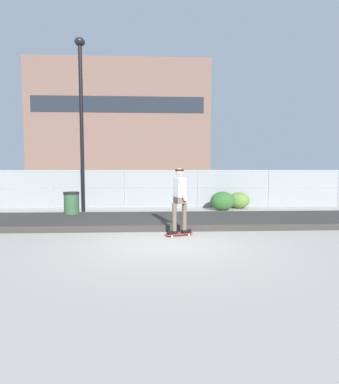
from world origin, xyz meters
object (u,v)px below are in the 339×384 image
object	(u,v)px
parked_car_mid	(152,187)
trash_bin	(72,205)
skateboard	(179,234)
shrub_left	(223,201)
parked_car_near	(62,187)
skater	(179,196)
shrub_center	(239,200)
street_lamp	(81,107)

from	to	relation	value
parked_car_mid	trash_bin	distance (m)	7.19
skateboard	parked_car_mid	xyz separation A→B (m)	(-0.88, 9.61, 0.78)
shrub_left	parked_car_mid	bearing A→B (deg)	126.41
shrub_left	trash_bin	xyz separation A→B (m)	(-6.25, -2.10, 0.09)
parked_car_near	trash_bin	xyz separation A→B (m)	(2.30, -6.46, -0.32)
skater	skateboard	bearing A→B (deg)	90.00
skater	shrub_center	xyz separation A→B (m)	(3.34, 5.81, -0.74)
street_lamp	shrub_center	distance (m)	8.39
skateboard	parked_car_near	world-z (taller)	parked_car_near
skater	shrub_center	distance (m)	6.74
skater	shrub_left	bearing A→B (deg)	65.16
shrub_center	trash_bin	xyz separation A→B (m)	(-7.19, -2.73, 0.13)
parked_car_near	street_lamp	bearing A→B (deg)	-63.23
skateboard	trash_bin	xyz separation A→B (m)	(-3.86, 3.08, 0.46)
street_lamp	parked_car_mid	size ratio (longest dim) A/B	1.64
skateboard	shrub_left	world-z (taller)	shrub_left
skateboard	parked_car_mid	world-z (taller)	parked_car_mid
skateboard	skater	distance (m)	1.07
skater	shrub_left	xyz separation A→B (m)	(2.39, 5.17, -0.70)
parked_car_mid	street_lamp	bearing A→B (deg)	-123.17
street_lamp	parked_car_near	bearing A→B (deg)	116.77
parked_car_near	trash_bin	distance (m)	6.86
skater	parked_car_mid	xyz separation A→B (m)	(-0.88, 9.61, -0.29)
skateboard	shrub_left	bearing A→B (deg)	65.16
trash_bin	skateboard	bearing A→B (deg)	-38.58
skateboard	skater	size ratio (longest dim) A/B	0.45
street_lamp	shrub_left	world-z (taller)	street_lamp
parked_car_near	parked_car_mid	xyz separation A→B (m)	(5.28, 0.08, 0.00)
street_lamp	parked_car_mid	world-z (taller)	street_lamp
skateboard	shrub_center	size ratio (longest dim) A/B	0.82
parked_car_mid	trash_bin	xyz separation A→B (m)	(-2.98, -6.53, -0.32)
parked_car_near	trash_bin	world-z (taller)	parked_car_near
parked_car_mid	trash_bin	bearing A→B (deg)	-114.48
street_lamp	shrub_center	world-z (taller)	street_lamp
parked_car_mid	shrub_left	bearing A→B (deg)	-53.59
shrub_center	trash_bin	size ratio (longest dim) A/B	0.98
shrub_left	shrub_center	size ratio (longest dim) A/B	1.11
skateboard	parked_car_near	xyz separation A→B (m)	(-6.16, 9.53, 0.78)
parked_car_near	shrub_left	world-z (taller)	parked_car_near
skateboard	shrub_center	bearing A→B (deg)	60.12
shrub_center	skateboard	bearing A→B (deg)	-119.88
street_lamp	shrub_center	bearing A→B (deg)	6.25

